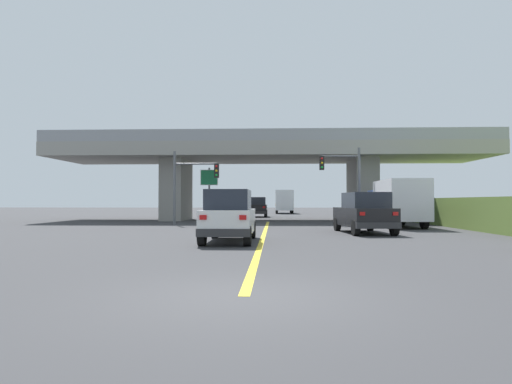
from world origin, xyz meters
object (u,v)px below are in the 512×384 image
object	(u,v)px
highway_sign	(209,183)
sedan_oncoming	(257,207)
traffic_signal_nearside	(345,175)
semi_truck_distant	(284,201)
suv_crossing	(364,213)
suv_lead	(229,216)
traffic_signal_farside	(191,179)
box_truck	(397,202)

from	to	relation	value
highway_sign	sedan_oncoming	bearing A→B (deg)	70.68
traffic_signal_nearside	semi_truck_distant	distance (m)	29.15
suv_crossing	highway_sign	size ratio (longest dim) A/B	1.15
suv_lead	highway_sign	bearing A→B (deg)	100.76
suv_crossing	traffic_signal_nearside	size ratio (longest dim) A/B	0.94
sedan_oncoming	traffic_signal_farside	bearing A→B (deg)	-104.24
suv_crossing	box_truck	distance (m)	6.51
traffic_signal_nearside	highway_sign	size ratio (longest dim) A/B	1.23
box_truck	sedan_oncoming	world-z (taller)	box_truck
suv_lead	suv_crossing	distance (m)	8.03
box_truck	traffic_signal_farside	size ratio (longest dim) A/B	1.34
sedan_oncoming	semi_truck_distant	size ratio (longest dim) A/B	0.66
traffic_signal_nearside	box_truck	bearing A→B (deg)	-46.00
box_truck	highway_sign	bearing A→B (deg)	149.01
traffic_signal_farside	semi_truck_distant	xyz separation A→B (m)	(7.01, 29.59, -1.49)
traffic_signal_nearside	suv_crossing	bearing A→B (deg)	-92.87
box_truck	sedan_oncoming	xyz separation A→B (m)	(-9.38, 17.78, -0.52)
suv_lead	highway_sign	size ratio (longest dim) A/B	1.06
suv_crossing	box_truck	xyz separation A→B (m)	(3.18, 5.66, 0.51)
box_truck	semi_truck_distant	world-z (taller)	semi_truck_distant
traffic_signal_nearside	traffic_signal_farside	xyz separation A→B (m)	(-10.60, -0.71, -0.29)
highway_sign	semi_truck_distant	distance (m)	24.90
suv_lead	highway_sign	xyz separation A→B (m)	(-3.52, 18.50, 2.10)
suv_lead	semi_truck_distant	xyz separation A→B (m)	(3.04, 42.48, 0.60)
box_truck	semi_truck_distant	bearing A→B (deg)	101.30
semi_truck_distant	traffic_signal_farside	bearing A→B (deg)	-103.34
traffic_signal_farside	traffic_signal_nearside	bearing A→B (deg)	3.85
traffic_signal_farside	highway_sign	world-z (taller)	traffic_signal_farside
sedan_oncoming	highway_sign	size ratio (longest dim) A/B	1.03
suv_crossing	box_truck	bearing A→B (deg)	55.42
suv_crossing	traffic_signal_farside	xyz separation A→B (m)	(-10.17, 7.80, 2.08)
suv_crossing	sedan_oncoming	distance (m)	24.25
traffic_signal_nearside	traffic_signal_farside	size ratio (longest dim) A/B	1.05
suv_crossing	box_truck	size ratio (longest dim) A/B	0.74
sedan_oncoming	traffic_signal_farside	xyz separation A→B (m)	(-3.97, -15.65, 2.09)
highway_sign	semi_truck_distant	bearing A→B (deg)	74.70
suv_crossing	traffic_signal_nearside	distance (m)	8.84
sedan_oncoming	semi_truck_distant	world-z (taller)	semi_truck_distant
semi_truck_distant	highway_sign	bearing A→B (deg)	-105.30
suv_lead	box_truck	world-z (taller)	box_truck
semi_truck_distant	sedan_oncoming	bearing A→B (deg)	-102.31
suv_crossing	semi_truck_distant	world-z (taller)	semi_truck_distant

